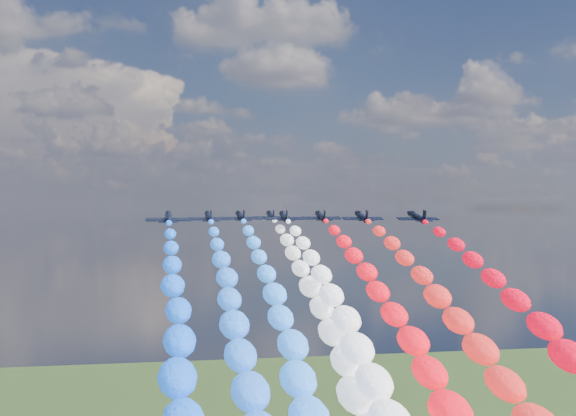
{
  "coord_description": "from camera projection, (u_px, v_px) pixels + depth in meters",
  "views": [
    {
      "loc": [
        -30.67,
        -162.77,
        112.61
      ],
      "look_at": [
        0.0,
        4.0,
        112.76
      ],
      "focal_mm": 47.21,
      "sensor_mm": 36.0,
      "label": 1
    }
  ],
  "objects": [
    {
      "name": "jet_0",
      "position": [
        168.0,
        218.0,
        154.28
      ],
      "size": [
        9.55,
        12.84,
        4.98
      ],
      "primitive_type": null,
      "rotation": [
        0.19,
        0.0,
        -0.03
      ],
      "color": "black"
    },
    {
      "name": "jet_7",
      "position": [
        417.0,
        217.0,
        167.02
      ],
      "size": [
        9.46,
        12.78,
        4.98
      ],
      "primitive_type": null,
      "rotation": [
        0.19,
        0.0,
        0.03
      ],
      "color": "black"
    },
    {
      "name": "trail_0",
      "position": [
        180.0,
        382.0,
        96.77
      ],
      "size": [
        6.02,
        112.72,
        44.72
      ],
      "primitive_type": null,
      "color": "blue"
    },
    {
      "name": "trail_7",
      "position": [
        558.0,
        362.0,
        109.52
      ],
      "size": [
        6.02,
        112.72,
        44.72
      ],
      "primitive_type": null,
      "color": "red"
    },
    {
      "name": "trail_4",
      "position": [
        325.0,
        337.0,
        130.4
      ],
      "size": [
        6.02,
        112.72,
        44.72
      ],
      "primitive_type": null,
      "color": "white"
    },
    {
      "name": "trail_1",
      "position": [
        240.0,
        361.0,
        110.17
      ],
      "size": [
        6.02,
        112.72,
        44.72
      ],
      "primitive_type": null,
      "color": "blue"
    },
    {
      "name": "trail_5",
      "position": [
        402.0,
        346.0,
        121.84
      ],
      "size": [
        6.02,
        112.72,
        44.72
      ],
      "primitive_type": null,
      "color": "red"
    },
    {
      "name": "jet_2",
      "position": [
        241.0,
        217.0,
        175.46
      ],
      "size": [
        9.6,
        12.88,
        4.98
      ],
      "primitive_type": null,
      "rotation": [
        0.19,
        0.0,
        0.04
      ],
      "color": "black"
    },
    {
      "name": "jet_6",
      "position": [
        362.0,
        217.0,
        172.29
      ],
      "size": [
        9.41,
        12.75,
        4.98
      ],
      "primitive_type": null,
      "rotation": [
        0.19,
        0.0,
        -0.02
      ],
      "color": "black"
    },
    {
      "name": "jet_1",
      "position": [
        209.0,
        217.0,
        167.67
      ],
      "size": [
        9.27,
        12.64,
        4.98
      ],
      "primitive_type": null,
      "rotation": [
        0.19,
        0.0,
        0.01
      ],
      "color": "black"
    },
    {
      "name": "trail_6",
      "position": [
        468.0,
        355.0,
        114.79
      ],
      "size": [
        6.02,
        112.72,
        44.72
      ],
      "primitive_type": null,
      "color": "red"
    },
    {
      "name": "trail_3",
      "position": [
        351.0,
        353.0,
        116.22
      ],
      "size": [
        6.02,
        112.72,
        44.72
      ],
      "primitive_type": null,
      "color": "white"
    },
    {
      "name": "jet_3",
      "position": [
        284.0,
        217.0,
        173.72
      ],
      "size": [
        9.67,
        12.93,
        4.98
      ],
      "primitive_type": null,
      "rotation": [
        0.19,
        0.0,
        -0.04
      ],
      "color": "black"
    },
    {
      "name": "jet_4",
      "position": [
        271.0,
        216.0,
        187.91
      ],
      "size": [
        9.39,
        12.73,
        4.98
      ],
      "primitive_type": null,
      "rotation": [
        0.19,
        0.0,
        -0.02
      ],
      "color": "black"
    },
    {
      "name": "jet_5",
      "position": [
        321.0,
        216.0,
        179.35
      ],
      "size": [
        9.55,
        12.85,
        4.98
      ],
      "primitive_type": null,
      "rotation": [
        0.19,
        0.0,
        -0.03
      ],
      "color": "black"
    },
    {
      "name": "trail_2",
      "position": [
        286.0,
        351.0,
        117.96
      ],
      "size": [
        6.02,
        112.72,
        44.72
      ],
      "primitive_type": null,
      "color": "#2875ED"
    }
  ]
}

